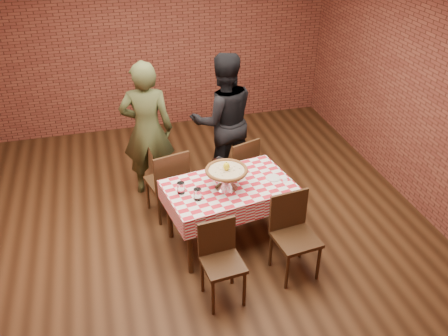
{
  "coord_description": "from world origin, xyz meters",
  "views": [
    {
      "loc": [
        -0.92,
        -4.44,
        3.65
      ],
      "look_at": [
        0.24,
        -0.16,
        0.94
      ],
      "focal_mm": 38.61,
      "sensor_mm": 36.0,
      "label": 1
    }
  ],
  "objects": [
    {
      "name": "chair_near_left",
      "position": [
        -0.03,
        -1.1,
        0.43
      ],
      "size": [
        0.42,
        0.42,
        0.86
      ],
      "primitive_type": null,
      "rotation": [
        0.0,
        0.0,
        0.1
      ],
      "color": "#3B2311",
      "rests_on": "ground"
    },
    {
      "name": "condiment_caddy",
      "position": [
        0.24,
        0.09,
        0.83
      ],
      "size": [
        0.14,
        0.13,
        0.15
      ],
      "primitive_type": "cube",
      "rotation": [
        0.0,
        0.0,
        0.48
      ],
      "color": "silver",
      "rests_on": "tablecloth"
    },
    {
      "name": "chair_far_right",
      "position": [
        0.62,
        0.6,
        0.44
      ],
      "size": [
        0.51,
        0.51,
        0.88
      ],
      "primitive_type": null,
      "rotation": [
        0.0,
        0.0,
        3.48
      ],
      "color": "#3B2311",
      "rests_on": "ground"
    },
    {
      "name": "lemon",
      "position": [
        0.24,
        -0.26,
        1.02
      ],
      "size": [
        0.08,
        0.08,
        0.09
      ],
      "primitive_type": "ellipsoid",
      "rotation": [
        0.0,
        0.0,
        -0.21
      ],
      "color": "yellow",
      "rests_on": "pizza"
    },
    {
      "name": "diner_black",
      "position": [
        0.56,
        1.05,
        0.91
      ],
      "size": [
        0.89,
        0.69,
        1.81
      ],
      "primitive_type": "imported",
      "rotation": [
        0.0,
        0.0,
        3.15
      ],
      "color": "black",
      "rests_on": "ground"
    },
    {
      "name": "water_glass_left",
      "position": [
        -0.11,
        -0.41,
        0.82
      ],
      "size": [
        0.09,
        0.09,
        0.13
      ],
      "primitive_type": "cylinder",
      "rotation": [
        0.0,
        0.0,
        0.17
      ],
      "color": "white",
      "rests_on": "tablecloth"
    },
    {
      "name": "chair_near_right",
      "position": [
        0.79,
        -0.93,
        0.45
      ],
      "size": [
        0.48,
        0.48,
        0.91
      ],
      "primitive_type": null,
      "rotation": [
        0.0,
        0.0,
        0.12
      ],
      "color": "#3B2311",
      "rests_on": "ground"
    },
    {
      "name": "side_plate",
      "position": [
        0.78,
        -0.23,
        0.76
      ],
      "size": [
        0.19,
        0.19,
        0.01
      ],
      "primitive_type": "cylinder",
      "rotation": [
        0.0,
        0.0,
        0.17
      ],
      "color": "white",
      "rests_on": "tablecloth"
    },
    {
      "name": "sweetener_packet_a",
      "position": [
        0.89,
        -0.32,
        0.76
      ],
      "size": [
        0.06,
        0.05,
        0.0
      ],
      "primitive_type": "cube",
      "rotation": [
        0.0,
        0.0,
        0.43
      ],
      "color": "white",
      "rests_on": "tablecloth"
    },
    {
      "name": "pizza_stand",
      "position": [
        0.24,
        -0.26,
        0.86
      ],
      "size": [
        0.53,
        0.53,
        0.2
      ],
      "primitive_type": null,
      "rotation": [
        0.0,
        0.0,
        -0.21
      ],
      "color": "silver",
      "rests_on": "tablecloth"
    },
    {
      "name": "chair_far_left",
      "position": [
        -0.31,
        0.48,
        0.46
      ],
      "size": [
        0.53,
        0.53,
        0.92
      ],
      "primitive_type": null,
      "rotation": [
        0.0,
        0.0,
        3.38
      ],
      "color": "#3B2311",
      "rests_on": "ground"
    },
    {
      "name": "water_glass_right",
      "position": [
        -0.26,
        -0.24,
        0.82
      ],
      "size": [
        0.09,
        0.09,
        0.13
      ],
      "primitive_type": "cylinder",
      "rotation": [
        0.0,
        0.0,
        0.17
      ],
      "color": "white",
      "rests_on": "tablecloth"
    },
    {
      "name": "back_wall",
      "position": [
        0.0,
        3.0,
        1.45
      ],
      "size": [
        5.5,
        0.0,
        5.5
      ],
      "primitive_type": "plane",
      "rotation": [
        1.57,
        0.0,
        0.0
      ],
      "color": "brown",
      "rests_on": "ground"
    },
    {
      "name": "table",
      "position": [
        0.27,
        -0.23,
        0.38
      ],
      "size": [
        1.47,
        1.02,
        0.75
      ],
      "primitive_type": "cube",
      "rotation": [
        0.0,
        0.0,
        0.17
      ],
      "color": "#3B2311",
      "rests_on": "ground"
    },
    {
      "name": "sweetener_packet_b",
      "position": [
        0.9,
        -0.29,
        0.76
      ],
      "size": [
        0.06,
        0.05,
        0.0
      ],
      "primitive_type": "cube",
      "rotation": [
        0.0,
        0.0,
        0.32
      ],
      "color": "white",
      "rests_on": "tablecloth"
    },
    {
      "name": "pizza",
      "position": [
        0.24,
        -0.26,
        0.96
      ],
      "size": [
        0.54,
        0.54,
        0.03
      ],
      "primitive_type": "cylinder",
      "rotation": [
        0.0,
        0.0,
        -0.21
      ],
      "color": "beige",
      "rests_on": "pizza_stand"
    },
    {
      "name": "tablecloth",
      "position": [
        0.27,
        -0.23,
        0.64
      ],
      "size": [
        1.51,
        1.06,
        0.23
      ],
      "primitive_type": null,
      "rotation": [
        0.0,
        0.0,
        0.17
      ],
      "color": "red",
      "rests_on": "table"
    },
    {
      "name": "diner_olive",
      "position": [
        -0.44,
        1.04,
        0.9
      ],
      "size": [
        0.72,
        0.54,
        1.8
      ],
      "primitive_type": "imported",
      "rotation": [
        0.0,
        0.0,
        2.97
      ],
      "color": "#3E4424",
      "rests_on": "ground"
    },
    {
      "name": "ground",
      "position": [
        0.0,
        0.0,
        0.0
      ],
      "size": [
        6.0,
        6.0,
        0.0
      ],
      "primitive_type": "plane",
      "color": "black",
      "rests_on": "ground"
    }
  ]
}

